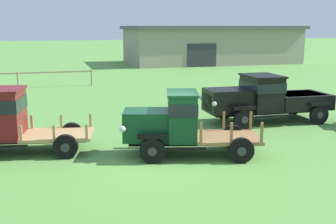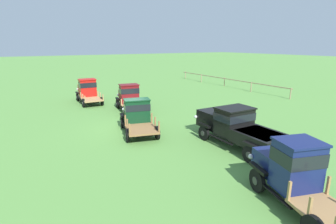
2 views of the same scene
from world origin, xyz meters
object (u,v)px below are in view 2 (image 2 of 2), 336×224
Objects in this scene: vintage_truck_back_of_row at (293,171)px; vintage_truck_midrow_center at (137,114)px; vintage_truck_foreground_near at (87,90)px; vintage_truck_far_side at (236,126)px; vintage_truck_second_in_line at (129,97)px.

vintage_truck_midrow_center is at bearing -173.26° from vintage_truck_back_of_row.
vintage_truck_far_side is at bearing 14.32° from vintage_truck_foreground_near.
vintage_truck_second_in_line is 1.00× the size of vintage_truck_midrow_center.
vintage_truck_midrow_center reaches higher than vintage_truck_far_side.
vintage_truck_midrow_center is 1.01× the size of vintage_truck_back_of_row.
vintage_truck_foreground_near is 15.95m from vintage_truck_far_side.
vintage_truck_midrow_center is 10.20m from vintage_truck_back_of_row.
vintage_truck_foreground_near reaches higher than vintage_truck_midrow_center.
vintage_truck_foreground_near is 10.25m from vintage_truck_midrow_center.
vintage_truck_foreground_near reaches higher than vintage_truck_second_in_line.
vintage_truck_second_in_line is 15.50m from vintage_truck_back_of_row.
vintage_truck_far_side is at bearing 154.62° from vintage_truck_back_of_row.
vintage_truck_far_side is (5.21, 3.53, 0.02)m from vintage_truck_midrow_center.
vintage_truck_foreground_near is 20.44m from vintage_truck_back_of_row.
vintage_truck_midrow_center is at bearing -145.83° from vintage_truck_far_side.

